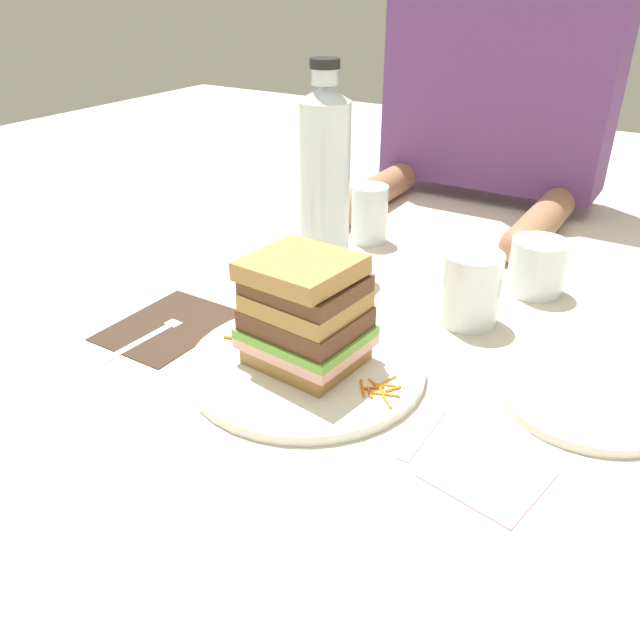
{
  "coord_description": "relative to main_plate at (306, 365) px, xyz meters",
  "views": [
    {
      "loc": [
        0.34,
        -0.55,
        0.42
      ],
      "look_at": [
        -0.01,
        0.01,
        0.05
      ],
      "focal_mm": 35.77,
      "sensor_mm": 36.0,
      "label": 1
    }
  ],
  "objects": [
    {
      "name": "ground_plane",
      "position": [
        0.01,
        0.02,
        -0.01
      ],
      "size": [
        3.0,
        3.0,
        0.0
      ],
      "primitive_type": "plane",
      "color": "beige"
    },
    {
      "name": "main_plate",
      "position": [
        0.0,
        0.0,
        0.0
      ],
      "size": [
        0.28,
        0.28,
        0.01
      ],
      "primitive_type": "cylinder",
      "color": "white",
      "rests_on": "ground_plane"
    },
    {
      "name": "sandwich",
      "position": [
        -0.0,
        -0.0,
        0.07
      ],
      "size": [
        0.14,
        0.12,
        0.13
      ],
      "color": "#A87A42",
      "rests_on": "main_plate"
    },
    {
      "name": "carrot_shred_0",
      "position": [
        -0.1,
        -0.01,
        0.01
      ],
      "size": [
        0.02,
        0.01,
        0.0
      ],
      "primitive_type": "cylinder",
      "rotation": [
        0.0,
        1.57,
        0.32
      ],
      "color": "orange",
      "rests_on": "main_plate"
    },
    {
      "name": "carrot_shred_1",
      "position": [
        -0.09,
        0.01,
        0.01
      ],
      "size": [
        0.03,
        0.02,
        0.0
      ],
      "primitive_type": "cylinder",
      "rotation": [
        0.0,
        1.57,
        0.56
      ],
      "color": "orange",
      "rests_on": "main_plate"
    },
    {
      "name": "carrot_shred_2",
      "position": [
        -0.08,
        0.01,
        0.01
      ],
      "size": [
        0.03,
        0.01,
        0.0
      ],
      "primitive_type": "cylinder",
      "rotation": [
        0.0,
        1.57,
        6.23
      ],
      "color": "orange",
      "rests_on": "main_plate"
    },
    {
      "name": "carrot_shred_3",
      "position": [
        -0.08,
        0.02,
        0.01
      ],
      "size": [
        0.02,
        0.03,
        0.0
      ],
      "primitive_type": "cylinder",
      "rotation": [
        0.0,
        1.57,
        5.2
      ],
      "color": "orange",
      "rests_on": "main_plate"
    },
    {
      "name": "carrot_shred_4",
      "position": [
        -0.09,
        0.0,
        0.01
      ],
      "size": [
        0.02,
        0.03,
        0.0
      ],
      "primitive_type": "cylinder",
      "rotation": [
        0.0,
        1.57,
        2.14
      ],
      "color": "orange",
      "rests_on": "main_plate"
    },
    {
      "name": "carrot_shred_5",
      "position": [
        0.1,
        0.0,
        0.01
      ],
      "size": [
        0.02,
        0.01,
        0.0
      ],
      "primitive_type": "cylinder",
      "rotation": [
        0.0,
        1.57,
        0.39
      ],
      "color": "orange",
      "rests_on": "main_plate"
    },
    {
      "name": "carrot_shred_6",
      "position": [
        0.1,
        0.01,
        0.01
      ],
      "size": [
        0.01,
        0.03,
        0.0
      ],
      "primitive_type": "cylinder",
      "rotation": [
        0.0,
        1.57,
        4.46
      ],
      "color": "orange",
      "rests_on": "main_plate"
    },
    {
      "name": "carrot_shred_7",
      "position": [
        0.11,
        -0.02,
        0.01
      ],
      "size": [
        0.02,
        0.02,
        0.0
      ],
      "primitive_type": "cylinder",
      "rotation": [
        0.0,
        1.57,
        2.4
      ],
      "color": "orange",
      "rests_on": "main_plate"
    },
    {
      "name": "carrot_shred_8",
      "position": [
        0.08,
        -0.02,
        0.01
      ],
      "size": [
        0.02,
        0.03,
        0.0
      ],
      "primitive_type": "cylinder",
      "rotation": [
        0.0,
        1.57,
        5.32
      ],
      "color": "orange",
      "rests_on": "main_plate"
    },
    {
      "name": "carrot_shred_9",
      "position": [
        0.11,
        -0.01,
        0.01
      ],
      "size": [
        0.03,
        0.01,
        0.0
      ],
      "primitive_type": "cylinder",
      "rotation": [
        0.0,
        1.57,
        0.34
      ],
      "color": "orange",
      "rests_on": "main_plate"
    },
    {
      "name": "carrot_shred_10",
      "position": [
        0.1,
        -0.0,
        0.01
      ],
      "size": [
        0.03,
        0.02,
        0.0
      ],
      "primitive_type": "cylinder",
      "rotation": [
        0.0,
        1.57,
        5.79
      ],
      "color": "orange",
      "rests_on": "main_plate"
    },
    {
      "name": "carrot_shred_11",
      "position": [
        0.09,
        -0.02,
        0.01
      ],
      "size": [
        0.01,
        0.02,
        0.0
      ],
      "primitive_type": "cylinder",
      "rotation": [
        0.0,
        1.57,
        5.42
      ],
      "color": "orange",
      "rests_on": "main_plate"
    },
    {
      "name": "carrot_shred_12",
      "position": [
        0.11,
        -0.0,
        0.01
      ],
      "size": [
        0.01,
        0.02,
        0.0
      ],
      "primitive_type": "cylinder",
      "rotation": [
        0.0,
        1.57,
        1.02
      ],
      "color": "orange",
      "rests_on": "main_plate"
    },
    {
      "name": "carrot_shred_13",
      "position": [
        0.09,
        -0.01,
        0.01
      ],
      "size": [
        0.02,
        0.02,
        0.0
      ],
      "primitive_type": "cylinder",
      "rotation": [
        0.0,
        1.57,
        0.69
      ],
      "color": "orange",
      "rests_on": "main_plate"
    },
    {
      "name": "napkin_dark",
      "position": [
        -0.21,
        -0.01,
        -0.0
      ],
      "size": [
        0.13,
        0.17,
        0.0
      ],
      "primitive_type": "cube",
      "rotation": [
        0.0,
        0.0,
        -0.01
      ],
      "color": "#38281E",
      "rests_on": "ground_plane"
    },
    {
      "name": "fork",
      "position": [
        -0.21,
        -0.03,
        -0.0
      ],
      "size": [
        0.02,
        0.17,
        0.0
      ],
      "color": "silver",
      "rests_on": "napkin_dark"
    },
    {
      "name": "knife",
      "position": [
        0.16,
        0.01,
        -0.0
      ],
      "size": [
        0.02,
        0.2,
        0.0
      ],
      "color": "silver",
      "rests_on": "ground_plane"
    },
    {
      "name": "juice_glass",
      "position": [
        0.12,
        0.21,
        0.04
      ],
      "size": [
        0.08,
        0.08,
        0.1
      ],
      "color": "white",
      "rests_on": "ground_plane"
    },
    {
      "name": "water_bottle",
      "position": [
        -0.14,
        0.27,
        0.13
      ],
      "size": [
        0.08,
        0.08,
        0.31
      ],
      "color": "silver",
      "rests_on": "ground_plane"
    },
    {
      "name": "empty_tumbler_0",
      "position": [
        -0.13,
        0.39,
        0.04
      ],
      "size": [
        0.06,
        0.06,
        0.1
      ],
      "primitive_type": "cylinder",
      "color": "silver",
      "rests_on": "ground_plane"
    },
    {
      "name": "empty_tumbler_1",
      "position": [
        0.17,
        0.35,
        0.03
      ],
      "size": [
        0.08,
        0.08,
        0.08
      ],
      "primitive_type": "cylinder",
      "color": "silver",
      "rests_on": "ground_plane"
    },
    {
      "name": "side_plate",
      "position": [
        0.29,
        0.11,
        -0.0
      ],
      "size": [
        0.19,
        0.19,
        0.01
      ],
      "primitive_type": "cylinder",
      "color": "white",
      "rests_on": "ground_plane"
    },
    {
      "name": "napkin_pink",
      "position": [
        0.24,
        -0.06,
        -0.01
      ],
      "size": [
        0.11,
        0.11,
        0.0
      ],
      "primitive_type": "cube",
      "rotation": [
        0.0,
        0.0,
        -0.19
      ],
      "color": "pink",
      "rests_on": "ground_plane"
    },
    {
      "name": "diner_across",
      "position": [
        -0.04,
        0.73,
        0.23
      ],
      "size": [
        0.43,
        0.43,
        0.54
      ],
      "color": "#936647",
      "rests_on": "ground_plane"
    }
  ]
}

